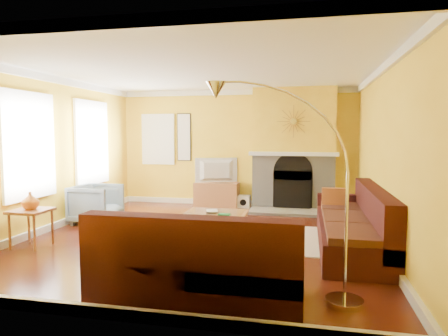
% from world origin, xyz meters
% --- Properties ---
extents(floor, '(5.50, 6.00, 0.02)m').
position_xyz_m(floor, '(0.00, 0.00, -0.01)').
color(floor, '#571F12').
rests_on(floor, ground).
extents(ceiling, '(5.50, 6.00, 0.02)m').
position_xyz_m(ceiling, '(0.00, 0.00, 2.71)').
color(ceiling, white).
rests_on(ceiling, ground).
extents(wall_back, '(5.50, 0.02, 2.70)m').
position_xyz_m(wall_back, '(0.00, 3.01, 1.35)').
color(wall_back, yellow).
rests_on(wall_back, ground).
extents(wall_front, '(5.50, 0.02, 2.70)m').
position_xyz_m(wall_front, '(0.00, -3.01, 1.35)').
color(wall_front, yellow).
rests_on(wall_front, ground).
extents(wall_left, '(0.02, 6.00, 2.70)m').
position_xyz_m(wall_left, '(-2.76, 0.00, 1.35)').
color(wall_left, yellow).
rests_on(wall_left, ground).
extents(wall_right, '(0.02, 6.00, 2.70)m').
position_xyz_m(wall_right, '(2.76, 0.00, 1.35)').
color(wall_right, yellow).
rests_on(wall_right, ground).
extents(baseboard, '(5.50, 6.00, 0.12)m').
position_xyz_m(baseboard, '(0.00, 0.00, 0.06)').
color(baseboard, white).
rests_on(baseboard, floor).
extents(crown_molding, '(5.50, 6.00, 0.12)m').
position_xyz_m(crown_molding, '(0.00, 0.00, 2.64)').
color(crown_molding, white).
rests_on(crown_molding, ceiling).
extents(window_left_near, '(0.06, 1.22, 1.72)m').
position_xyz_m(window_left_near, '(-2.72, 1.30, 1.50)').
color(window_left_near, white).
rests_on(window_left_near, wall_left).
extents(window_left_far, '(0.06, 1.22, 1.72)m').
position_xyz_m(window_left_far, '(-2.72, -0.60, 1.50)').
color(window_left_far, white).
rests_on(window_left_far, wall_left).
extents(window_back, '(0.82, 0.06, 1.22)m').
position_xyz_m(window_back, '(-1.90, 2.96, 1.55)').
color(window_back, white).
rests_on(window_back, wall_back).
extents(wall_art, '(0.34, 0.04, 1.14)m').
position_xyz_m(wall_art, '(-1.25, 2.97, 1.60)').
color(wall_art, white).
rests_on(wall_art, wall_back).
extents(fireplace, '(1.80, 0.40, 2.70)m').
position_xyz_m(fireplace, '(1.35, 2.80, 1.35)').
color(fireplace, '#9A9792').
rests_on(fireplace, floor).
extents(mantel, '(1.92, 0.22, 0.08)m').
position_xyz_m(mantel, '(1.35, 2.56, 1.25)').
color(mantel, white).
rests_on(mantel, fireplace).
extents(hearth, '(1.80, 0.70, 0.06)m').
position_xyz_m(hearth, '(1.35, 2.25, 0.03)').
color(hearth, '#9A9792').
rests_on(hearth, floor).
extents(sunburst, '(0.70, 0.04, 0.70)m').
position_xyz_m(sunburst, '(1.35, 2.57, 1.95)').
color(sunburst, olive).
rests_on(sunburst, fireplace).
extents(rug, '(2.40, 1.80, 0.02)m').
position_xyz_m(rug, '(0.86, 0.14, 0.01)').
color(rug, beige).
rests_on(rug, floor).
extents(sectional_sofa, '(3.30, 3.94, 0.90)m').
position_xyz_m(sectional_sofa, '(1.10, -0.73, 0.45)').
color(sectional_sofa, '#391312').
rests_on(sectional_sofa, floor).
extents(coffee_table, '(1.01, 1.01, 0.40)m').
position_xyz_m(coffee_table, '(0.19, 0.00, 0.20)').
color(coffee_table, white).
rests_on(coffee_table, floor).
extents(media_console, '(1.01, 0.46, 0.56)m').
position_xyz_m(media_console, '(-0.39, 2.72, 0.28)').
color(media_console, '#9D6239').
rests_on(media_console, floor).
extents(tv, '(0.97, 0.46, 0.57)m').
position_xyz_m(tv, '(-0.39, 2.72, 0.84)').
color(tv, black).
rests_on(tv, media_console).
extents(subwoofer, '(0.27, 0.27, 0.27)m').
position_xyz_m(subwoofer, '(0.25, 2.73, 0.14)').
color(subwoofer, white).
rests_on(subwoofer, floor).
extents(armchair, '(0.81, 0.79, 0.74)m').
position_xyz_m(armchair, '(-2.23, 0.58, 0.37)').
color(armchair, gray).
rests_on(armchair, floor).
extents(side_table, '(0.52, 0.52, 0.57)m').
position_xyz_m(side_table, '(-2.37, -1.06, 0.28)').
color(side_table, '#9D6239').
rests_on(side_table, floor).
extents(vase, '(0.25, 0.25, 0.26)m').
position_xyz_m(vase, '(-2.37, -1.06, 0.70)').
color(vase, orange).
rests_on(vase, side_table).
extents(book, '(0.24, 0.29, 0.02)m').
position_xyz_m(book, '(0.04, 0.11, 0.41)').
color(book, white).
rests_on(book, coffee_table).
extents(arc_lamp, '(1.40, 0.36, 2.21)m').
position_xyz_m(arc_lamp, '(1.44, -2.21, 1.11)').
color(arc_lamp, silver).
rests_on(arc_lamp, floor).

